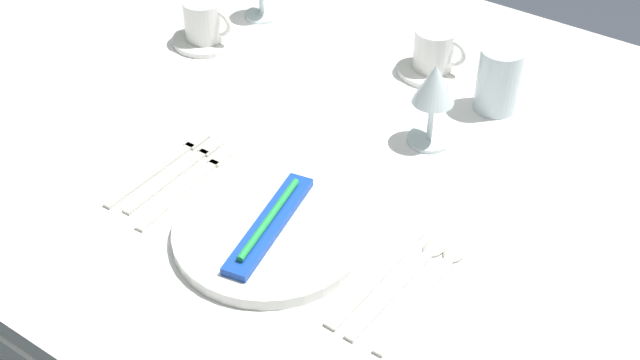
{
  "coord_description": "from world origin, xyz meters",
  "views": [
    {
      "loc": [
        0.56,
        -0.88,
        1.53
      ],
      "look_at": [
        0.04,
        -0.12,
        0.76
      ],
      "focal_mm": 46.63,
      "sensor_mm": 36.0,
      "label": 1
    }
  ],
  "objects_px": {
    "fork_inner": "(179,171)",
    "spoon_dessert": "(432,282)",
    "coffee_cup_right": "(205,19)",
    "fork_outer": "(190,184)",
    "spoon_soup": "(409,274)",
    "fork_salad": "(163,165)",
    "coffee_cup_left": "(435,49)",
    "dinner_knife": "(376,278)",
    "wine_glass_centre": "(434,89)",
    "drink_tumbler": "(499,79)",
    "toothbrush_package": "(270,223)",
    "dinner_plate": "(270,232)"
  },
  "relations": [
    {
      "from": "fork_inner",
      "to": "spoon_dessert",
      "type": "height_order",
      "value": "spoon_dessert"
    },
    {
      "from": "spoon_dessert",
      "to": "coffee_cup_right",
      "type": "relative_size",
      "value": 2.23
    },
    {
      "from": "fork_outer",
      "to": "spoon_soup",
      "type": "relative_size",
      "value": 0.96
    },
    {
      "from": "fork_salad",
      "to": "spoon_dessert",
      "type": "relative_size",
      "value": 0.95
    },
    {
      "from": "fork_salad",
      "to": "spoon_soup",
      "type": "bearing_deg",
      "value": 2.05
    },
    {
      "from": "spoon_dessert",
      "to": "coffee_cup_left",
      "type": "bearing_deg",
      "value": 118.49
    },
    {
      "from": "fork_outer",
      "to": "coffee_cup_left",
      "type": "bearing_deg",
      "value": 73.2
    },
    {
      "from": "fork_salad",
      "to": "dinner_knife",
      "type": "relative_size",
      "value": 0.97
    },
    {
      "from": "dinner_knife",
      "to": "spoon_soup",
      "type": "height_order",
      "value": "spoon_soup"
    },
    {
      "from": "spoon_soup",
      "to": "spoon_dessert",
      "type": "distance_m",
      "value": 0.03
    },
    {
      "from": "fork_outer",
      "to": "wine_glass_centre",
      "type": "xyz_separation_m",
      "value": [
        0.24,
        0.3,
        0.09
      ]
    },
    {
      "from": "coffee_cup_left",
      "to": "spoon_soup",
      "type": "bearing_deg",
      "value": -64.85
    },
    {
      "from": "fork_inner",
      "to": "drink_tumbler",
      "type": "relative_size",
      "value": 1.85
    },
    {
      "from": "toothbrush_package",
      "to": "fork_outer",
      "type": "xyz_separation_m",
      "value": [
        -0.16,
        0.02,
        -0.02
      ]
    },
    {
      "from": "spoon_dessert",
      "to": "dinner_plate",
      "type": "bearing_deg",
      "value": -167.51
    },
    {
      "from": "toothbrush_package",
      "to": "spoon_soup",
      "type": "height_order",
      "value": "toothbrush_package"
    },
    {
      "from": "fork_salad",
      "to": "drink_tumbler",
      "type": "xyz_separation_m",
      "value": [
        0.34,
        0.43,
        0.05
      ]
    },
    {
      "from": "fork_outer",
      "to": "wine_glass_centre",
      "type": "height_order",
      "value": "wine_glass_centre"
    },
    {
      "from": "spoon_soup",
      "to": "toothbrush_package",
      "type": "bearing_deg",
      "value": -166.7
    },
    {
      "from": "spoon_dessert",
      "to": "wine_glass_centre",
      "type": "distance_m",
      "value": 0.32
    },
    {
      "from": "dinner_knife",
      "to": "toothbrush_package",
      "type": "bearing_deg",
      "value": -174.75
    },
    {
      "from": "spoon_dessert",
      "to": "wine_glass_centre",
      "type": "relative_size",
      "value": 1.6
    },
    {
      "from": "toothbrush_package",
      "to": "spoon_soup",
      "type": "distance_m",
      "value": 0.2
    },
    {
      "from": "dinner_plate",
      "to": "fork_salad",
      "type": "height_order",
      "value": "dinner_plate"
    },
    {
      "from": "spoon_soup",
      "to": "wine_glass_centre",
      "type": "xyz_separation_m",
      "value": [
        -0.12,
        0.27,
        0.09
      ]
    },
    {
      "from": "drink_tumbler",
      "to": "toothbrush_package",
      "type": "bearing_deg",
      "value": -104.35
    },
    {
      "from": "dinner_knife",
      "to": "coffee_cup_left",
      "type": "relative_size",
      "value": 2.24
    },
    {
      "from": "spoon_dessert",
      "to": "drink_tumbler",
      "type": "relative_size",
      "value": 2.03
    },
    {
      "from": "toothbrush_package",
      "to": "fork_inner",
      "type": "xyz_separation_m",
      "value": [
        -0.2,
        0.03,
        -0.02
      ]
    },
    {
      "from": "dinner_knife",
      "to": "coffee_cup_right",
      "type": "relative_size",
      "value": 2.17
    },
    {
      "from": "fork_inner",
      "to": "spoon_soup",
      "type": "xyz_separation_m",
      "value": [
        0.39,
        0.01,
        0.0
      ]
    },
    {
      "from": "drink_tumbler",
      "to": "coffee_cup_right",
      "type": "bearing_deg",
      "value": -168.42
    },
    {
      "from": "dinner_knife",
      "to": "spoon_soup",
      "type": "xyz_separation_m",
      "value": [
        0.03,
        0.03,
        -0.0
      ]
    },
    {
      "from": "dinner_knife",
      "to": "spoon_soup",
      "type": "distance_m",
      "value": 0.04
    },
    {
      "from": "dinner_plate",
      "to": "fork_outer",
      "type": "height_order",
      "value": "dinner_plate"
    },
    {
      "from": "dinner_knife",
      "to": "fork_inner",
      "type": "bearing_deg",
      "value": 176.95
    },
    {
      "from": "wine_glass_centre",
      "to": "spoon_dessert",
      "type": "bearing_deg",
      "value": -60.29
    },
    {
      "from": "fork_outer",
      "to": "dinner_knife",
      "type": "distance_m",
      "value": 0.32
    },
    {
      "from": "dinner_knife",
      "to": "spoon_dessert",
      "type": "height_order",
      "value": "spoon_dessert"
    },
    {
      "from": "fork_outer",
      "to": "spoon_dessert",
      "type": "distance_m",
      "value": 0.39
    },
    {
      "from": "coffee_cup_left",
      "to": "drink_tumbler",
      "type": "height_order",
      "value": "drink_tumbler"
    },
    {
      "from": "toothbrush_package",
      "to": "coffee_cup_right",
      "type": "xyz_separation_m",
      "value": [
        -0.41,
        0.35,
        0.02
      ]
    },
    {
      "from": "dinner_plate",
      "to": "drink_tumbler",
      "type": "distance_m",
      "value": 0.48
    },
    {
      "from": "fork_salad",
      "to": "dinner_knife",
      "type": "distance_m",
      "value": 0.39
    },
    {
      "from": "toothbrush_package",
      "to": "dinner_knife",
      "type": "distance_m",
      "value": 0.16
    },
    {
      "from": "spoon_soup",
      "to": "coffee_cup_left",
      "type": "xyz_separation_m",
      "value": [
        -0.21,
        0.45,
        0.04
      ]
    },
    {
      "from": "toothbrush_package",
      "to": "spoon_soup",
      "type": "relative_size",
      "value": 0.97
    },
    {
      "from": "coffee_cup_left",
      "to": "fork_outer",
      "type": "bearing_deg",
      "value": -106.8
    },
    {
      "from": "dinner_plate",
      "to": "fork_outer",
      "type": "xyz_separation_m",
      "value": [
        -0.16,
        0.02,
        -0.01
      ]
    },
    {
      "from": "coffee_cup_right",
      "to": "drink_tumbler",
      "type": "bearing_deg",
      "value": 11.58
    }
  ]
}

